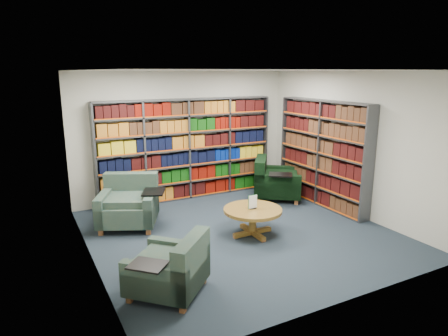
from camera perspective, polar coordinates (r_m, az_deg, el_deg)
name	(u,v)px	position (r m, az deg, el deg)	size (l,w,h in m)	color
room_shell	(240,155)	(6.76, 2.36, 1.82)	(5.02, 5.02, 2.82)	#19202E
bookshelf_back	(188,150)	(8.88, -5.22, 2.64)	(4.00, 0.28, 2.20)	#47494F
bookshelf_right	(322,154)	(8.65, 13.88, 2.00)	(0.28, 2.50, 2.20)	#47494F
chair_teal_left	(129,205)	(7.64, -13.35, -5.18)	(1.35, 1.34, 0.91)	#032833
chair_green_right	(273,182)	(9.03, 7.07, -2.00)	(1.39, 1.41, 0.91)	black
chair_teal_front	(173,271)	(5.27, -7.26, -14.33)	(1.22, 1.22, 0.79)	#032833
coffee_table	(253,214)	(6.97, 4.12, -6.56)	(1.01, 1.01, 0.71)	olive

